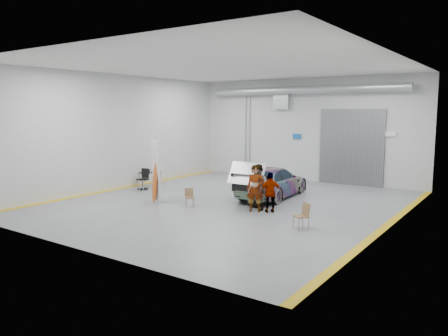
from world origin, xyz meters
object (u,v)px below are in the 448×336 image
Objects in this scene: person_b at (258,187)px; folding_chair_far at (301,221)px; surfboard_display at (157,176)px; work_table at (149,172)px; office_chair at (144,180)px; person_a at (255,189)px; person_c at (270,193)px; shop_stool at (141,185)px; sedan_car at (272,182)px; folding_chair_near at (190,201)px.

person_b is 3.32m from folding_chair_far.
surfboard_display reaches higher than work_table.
folding_chair_far is 10.50m from office_chair.
person_a is 1.17× the size of person_c.
shop_stool is (-7.18, 0.63, -0.65)m from person_a.
sedan_car is 4.69× the size of office_chair.
sedan_car is 6.87m from office_chair.
work_table is (-3.61, 3.18, -0.48)m from surfboard_display.
person_a is at bearing -16.00° from person_c.
work_table is (-8.04, 1.85, -0.23)m from person_b.
person_a is 7.57m from office_chair.
folding_chair_near is at bearing -152.88° from folding_chair_far.
sedan_car reaches higher than office_chair.
work_table reaches higher than shop_stool.
person_b is at bearing 74.05° from person_a.
folding_chair_near is 5.06m from office_chair.
person_c is 8.10m from office_chair.
person_a reaches higher than shop_stool.
sedan_car is 6.75m from shop_stool.
sedan_car is 5.50m from surfboard_display.
sedan_car is 3.88× the size of work_table.
shop_stool is at bearing 115.23° from folding_chair_near.
work_table reaches higher than folding_chair_near.
sedan_car reaches higher than folding_chair_near.
folding_chair_far is at bearing 20.24° from surfboard_display.
person_c reaches higher than shop_stool.
person_a is 3.14m from folding_chair_far.
person_c is at bearing -2.22° from person_a.
person_b is 7.17m from shop_stool.
person_c is at bearing 112.85° from sedan_car.
person_b is 2.48× the size of folding_chair_near.
person_a is 2.07× the size of folding_chair_far.
folding_chair_far is at bearing -11.84° from shop_stool.
surfboard_display is 4.67× the size of shop_stool.
folding_chair_far is at bearing 4.05° from person_b.
surfboard_display is at bearing -149.40° from folding_chair_far.
work_table is (-8.66, 1.90, -0.09)m from person_c.
person_c is at bearing -12.15° from office_chair.
office_chair reaches higher than folding_chair_far.
sedan_car is 7.89× the size of shop_stool.
surfboard_display is 7.26m from folding_chair_far.
sedan_car is 7.24m from work_table.
surfboard_display is (-4.48, -1.04, 0.25)m from person_a.
surfboard_display is (-4.44, -1.33, 0.25)m from person_b.
person_c is 7.78m from shop_stool.
person_a is 2.99m from folding_chair_near.
folding_chair_near is 0.83× the size of folding_chair_far.
shop_stool is (-7.13, 0.34, -0.65)m from person_b.
person_b is 4.64m from surfboard_display.
office_chair is (-8.05, 0.86, -0.35)m from person_c.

